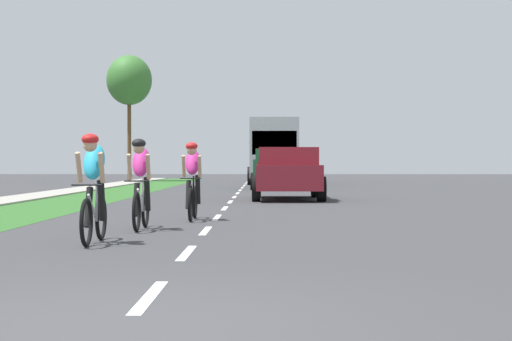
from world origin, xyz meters
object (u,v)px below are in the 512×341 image
cyclist_trailing (141,183)px  cyclist_distant (193,180)px  suv_dark_green (275,168)px  street_tree_far (129,81)px  bus_silver (273,149)px  cyclist_lead (94,187)px  pickup_maroon (288,173)px

cyclist_trailing → cyclist_distant: same height
cyclist_trailing → suv_dark_green: size_ratio=0.37×
suv_dark_green → street_tree_far: (-9.08, 15.69, 5.46)m
cyclist_distant → bus_silver: bearing=86.3°
cyclist_lead → street_tree_far: bearing=98.5°
pickup_maroon → street_tree_far: 28.70m
cyclist_lead → suv_dark_green: size_ratio=0.37×
cyclist_distant → suv_dark_green: size_ratio=0.37×
cyclist_lead → suv_dark_green: (2.96, 25.30, 0.14)m
suv_dark_green → cyclist_distant: bearing=-95.5°
cyclist_distant → pickup_maroon: size_ratio=0.34×
cyclist_trailing → suv_dark_green: suv_dark_green is taller
pickup_maroon → bus_silver: bearing=90.6°
cyclist_trailing → street_tree_far: (-6.43, 38.50, 5.59)m
cyclist_trailing → street_tree_far: size_ratio=0.21×
pickup_maroon → suv_dark_green: suv_dark_green is taller
suv_dark_green → bus_silver: bearing=89.8°
cyclist_trailing → street_tree_far: street_tree_far is taller
cyclist_lead → street_tree_far: street_tree_far is taller
cyclist_lead → pickup_maroon: size_ratio=0.34×
suv_dark_green → street_tree_far: 18.93m
cyclist_lead → suv_dark_green: bearing=83.3°
cyclist_distant → street_tree_far: bearing=101.2°
cyclist_lead → cyclist_trailing: bearing=82.8°
pickup_maroon → bus_silver: 21.14m
suv_dark_green → bus_silver: bus_silver is taller
cyclist_distant → suv_dark_green: suv_dark_green is taller
street_tree_far → pickup_maroon: bearing=-70.6°
street_tree_far → bus_silver: bearing=-30.9°
cyclist_distant → cyclist_trailing: bearing=-106.0°
cyclist_distant → street_tree_far: (-7.13, 36.08, 5.59)m
cyclist_trailing → cyclist_distant: bearing=74.0°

